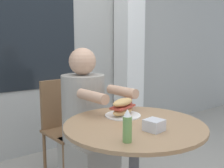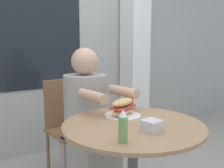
% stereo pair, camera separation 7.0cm
% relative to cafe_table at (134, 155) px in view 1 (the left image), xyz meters
% --- Properties ---
extents(storefront_wall, '(8.00, 0.09, 2.80)m').
position_rel_cafe_table_xyz_m(storefront_wall, '(-0.00, 1.62, 0.86)').
color(storefront_wall, '#9E9E99').
rests_on(storefront_wall, ground_plane).
extents(lattice_pillar, '(0.27, 0.27, 2.40)m').
position_rel_cafe_table_xyz_m(lattice_pillar, '(1.16, 1.43, 0.66)').
color(lattice_pillar, silver).
rests_on(lattice_pillar, ground_plane).
extents(cafe_table, '(0.81, 0.81, 0.73)m').
position_rel_cafe_table_xyz_m(cafe_table, '(0.00, 0.00, 0.00)').
color(cafe_table, '#997551').
rests_on(cafe_table, ground_plane).
extents(diner_chair, '(0.41, 0.41, 0.87)m').
position_rel_cafe_table_xyz_m(diner_chair, '(0.02, 0.93, -0.02)').
color(diner_chair, brown).
rests_on(diner_chair, ground_plane).
extents(seated_diner, '(0.36, 0.60, 1.15)m').
position_rel_cafe_table_xyz_m(seated_diner, '(0.03, 0.58, -0.04)').
color(seated_diner, gray).
rests_on(seated_diner, ground_plane).
extents(sandwich_on_plate, '(0.22, 0.22, 0.11)m').
position_rel_cafe_table_xyz_m(sandwich_on_plate, '(0.04, 0.16, 0.24)').
color(sandwich_on_plate, white).
rests_on(sandwich_on_plate, cafe_table).
extents(drink_cup, '(0.07, 0.07, 0.08)m').
position_rel_cafe_table_xyz_m(drink_cup, '(0.19, 0.29, 0.23)').
color(drink_cup, '#B73D38').
rests_on(drink_cup, cafe_table).
extents(napkin_box, '(0.10, 0.10, 0.06)m').
position_rel_cafe_table_xyz_m(napkin_box, '(0.00, -0.15, 0.22)').
color(napkin_box, silver).
rests_on(napkin_box, cafe_table).
extents(condiment_bottle, '(0.04, 0.04, 0.16)m').
position_rel_cafe_table_xyz_m(condiment_bottle, '(-0.21, -0.19, 0.27)').
color(condiment_bottle, '#66934C').
rests_on(condiment_bottle, cafe_table).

